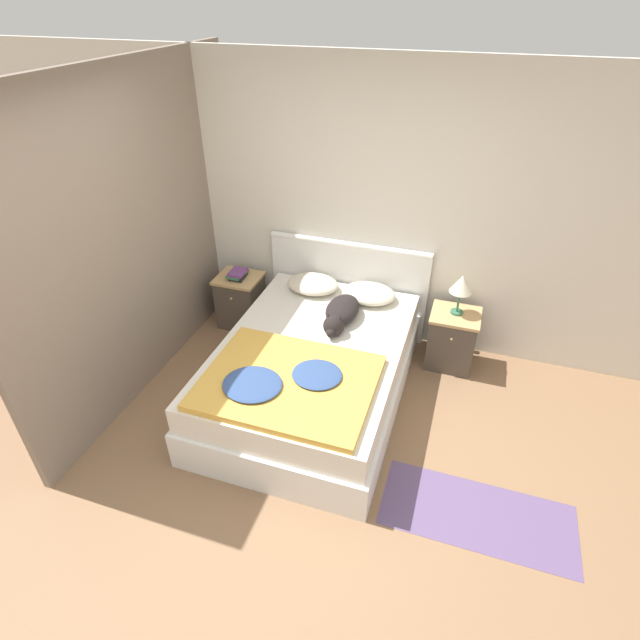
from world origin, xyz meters
name	(u,v)px	position (x,y,z in m)	size (l,w,h in m)	color
ground_plane	(277,489)	(0.00, 0.00, 0.00)	(16.00, 16.00, 0.00)	#896647
wall_back	(361,209)	(0.00, 2.13, 1.27)	(9.00, 0.06, 2.55)	silver
wall_side_left	(142,234)	(-1.55, 1.05, 1.27)	(0.06, 3.10, 2.55)	gray
bed	(312,371)	(-0.08, 0.99, 0.27)	(1.47, 2.10, 0.56)	white
headboard	(348,286)	(-0.08, 2.06, 0.51)	(1.55, 0.06, 0.98)	white
nightstand_left	(241,300)	(-1.13, 1.81, 0.28)	(0.43, 0.39, 0.55)	#4C4238
nightstand_right	(452,339)	(0.98, 1.81, 0.28)	(0.43, 0.39, 0.55)	#4C4238
pillow_left	(313,284)	(-0.34, 1.80, 0.62)	(0.49, 0.38, 0.13)	beige
pillow_right	(369,293)	(0.19, 1.80, 0.62)	(0.49, 0.38, 0.13)	beige
quilt	(287,382)	(-0.08, 0.47, 0.59)	(1.22, 0.98, 0.09)	gold
dog	(341,313)	(0.05, 1.38, 0.64)	(0.28, 0.67, 0.18)	black
book_stack	(238,274)	(-1.13, 1.80, 0.59)	(0.17, 0.23, 0.07)	#232328
table_lamp	(462,285)	(0.98, 1.83, 0.83)	(0.19, 0.19, 0.38)	#336B4C
rug	(477,515)	(1.36, 0.23, 0.00)	(1.27, 0.55, 0.00)	#604C75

